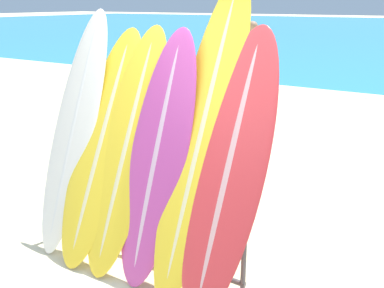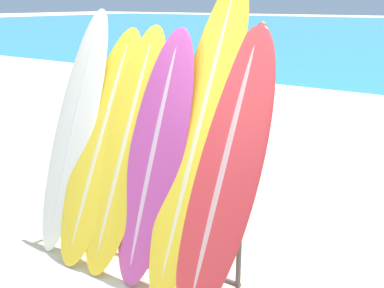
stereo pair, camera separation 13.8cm
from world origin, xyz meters
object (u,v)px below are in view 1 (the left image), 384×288
at_px(surfboard_rack, 143,214).
at_px(surfboard_slot_4, 203,134).
at_px(surfboard_slot_5, 230,168).
at_px(person_mid_beach, 252,57).
at_px(surfboard_slot_0, 74,130).
at_px(surfboard_slot_2, 127,148).
at_px(surfboard_slot_1, 102,145).
at_px(surfboard_slot_3, 158,156).

distance_m(surfboard_rack, surfboard_slot_4, 0.91).
xyz_separation_m(surfboard_slot_5, person_mid_beach, (-2.99, 6.92, -0.05)).
relative_size(surfboard_rack, surfboard_slot_5, 0.95).
distance_m(surfboard_slot_0, person_mid_beach, 7.04).
relative_size(surfboard_rack, surfboard_slot_4, 0.80).
bearing_deg(surfboard_slot_2, surfboard_slot_1, -179.98).
distance_m(surfboard_slot_3, surfboard_slot_5, 0.63).
xyz_separation_m(surfboard_slot_0, surfboard_slot_2, (0.64, -0.02, -0.06)).
height_order(surfboard_slot_0, person_mid_beach, surfboard_slot_0).
xyz_separation_m(surfboard_rack, surfboard_slot_1, (-0.47, 0.05, 0.53)).
distance_m(surfboard_slot_0, surfboard_slot_3, 0.98).
relative_size(surfboard_slot_4, surfboard_slot_5, 1.19).
relative_size(surfboard_slot_2, surfboard_slot_4, 0.83).
bearing_deg(surfboard_slot_2, surfboard_slot_3, -3.94).
xyz_separation_m(surfboard_slot_1, surfboard_slot_2, (0.29, 0.00, 0.02)).
bearing_deg(surfboard_slot_5, surfboard_slot_0, 179.44).
xyz_separation_m(surfboard_rack, person_mid_beach, (-2.20, 6.98, 0.51)).
bearing_deg(surfboard_slot_4, surfboard_rack, -162.72).
xyz_separation_m(surfboard_slot_0, person_mid_beach, (-1.38, 6.90, -0.10)).
distance_m(surfboard_slot_1, surfboard_slot_4, 0.99).
bearing_deg(surfboard_slot_5, surfboard_slot_2, -179.73).
distance_m(surfboard_slot_4, surfboard_slot_5, 0.36).
bearing_deg(surfboard_slot_2, surfboard_slot_4, 8.74).
height_order(surfboard_slot_5, person_mid_beach, surfboard_slot_5).
height_order(surfboard_slot_4, person_mid_beach, surfboard_slot_4).
xyz_separation_m(surfboard_slot_0, surfboard_slot_3, (0.97, -0.04, -0.07)).
xyz_separation_m(surfboard_slot_1, person_mid_beach, (-1.73, 6.93, -0.02)).
relative_size(surfboard_slot_0, surfboard_slot_1, 1.08).
xyz_separation_m(surfboard_slot_1, surfboard_slot_4, (0.96, 0.10, 0.22)).
height_order(surfboard_rack, surfboard_slot_5, surfboard_slot_5).
relative_size(surfboard_slot_3, surfboard_slot_5, 0.98).
bearing_deg(person_mid_beach, surfboard_slot_0, 29.23).
bearing_deg(surfboard_slot_0, surfboard_rack, -4.97).
height_order(surfboard_slot_2, surfboard_slot_4, surfboard_slot_4).
bearing_deg(surfboard_slot_3, surfboard_rack, -170.13).
bearing_deg(surfboard_slot_4, surfboard_slot_1, -173.83).
bearing_deg(surfboard_slot_3, surfboard_slot_5, 2.52).
distance_m(surfboard_slot_1, person_mid_beach, 7.14).
xyz_separation_m(surfboard_slot_2, surfboard_slot_4, (0.68, 0.10, 0.21)).
relative_size(surfboard_slot_1, surfboard_slot_2, 0.98).
xyz_separation_m(surfboard_rack, surfboard_slot_2, (-0.18, 0.05, 0.54)).
bearing_deg(surfboard_slot_5, surfboard_slot_1, -179.78).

